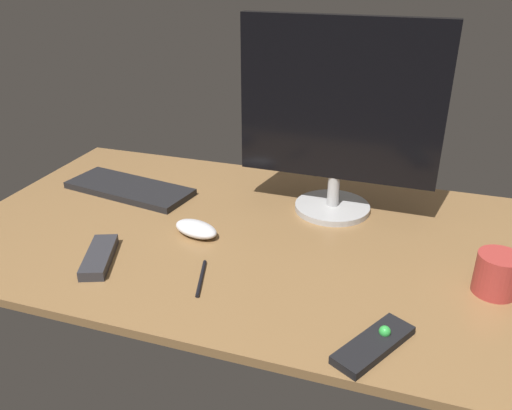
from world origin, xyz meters
TOP-DOWN VIEW (x-y plane):
  - desk at (0.00, 0.00)cm, footprint 140.00×84.00cm
  - monitor at (19.07, 18.86)cm, footprint 50.54×20.02cm
  - keyboard at (-39.12, 12.20)cm, footprint 39.12×20.07cm
  - computer_mouse at (-10.04, -5.36)cm, footprint 13.33×9.68cm
  - media_remote at (36.33, -32.84)cm, footprint 13.52×17.97cm
  - tv_remote at (-25.72, -23.30)cm, footprint 11.06×17.42cm
  - coffee_mug at (57.48, -8.13)cm, footprint 8.74×8.74cm
  - pen at (-1.04, -22.89)cm, footprint 4.49×12.76cm

SIDE VIEW (x-z plane):
  - desk at x=0.00cm, z-range 0.00..2.00cm
  - pen at x=-1.04cm, z-range 2.00..2.80cm
  - media_remote at x=36.33cm, z-range 1.35..4.42cm
  - keyboard at x=-39.12cm, z-range 2.00..3.85cm
  - tv_remote at x=-25.72cm, z-range 2.00..4.30cm
  - computer_mouse at x=-10.04cm, z-range 2.00..5.35cm
  - coffee_mug at x=57.48cm, z-range 2.00..10.67cm
  - monitor at x=19.07cm, z-range 4.07..53.89cm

